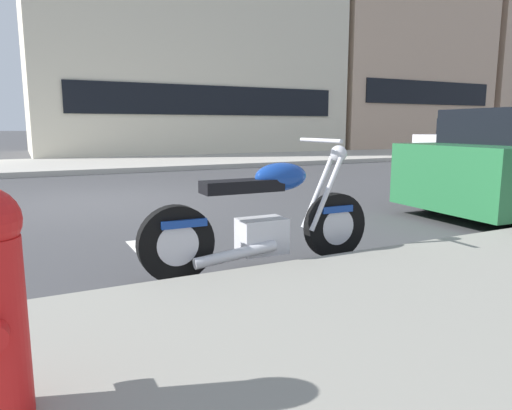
# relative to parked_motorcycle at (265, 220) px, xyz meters

# --- Properties ---
(ground_plane) EXTENTS (260.00, 260.00, 0.00)m
(ground_plane) POSITION_rel_parked_motorcycle_xyz_m (-0.82, 4.31, -0.42)
(ground_plane) COLOR #3D3D3F
(sidewalk_far_curb) EXTENTS (120.00, 5.00, 0.14)m
(sidewalk_far_curb) POSITION_rel_parked_motorcycle_xyz_m (11.18, 11.34, -0.35)
(sidewalk_far_curb) COLOR #ADA89E
(sidewalk_far_curb) RESTS_ON ground
(parking_stall_stripe) EXTENTS (0.12, 2.20, 0.01)m
(parking_stall_stripe) POSITION_rel_parked_motorcycle_xyz_m (-0.82, 0.39, -0.42)
(parking_stall_stripe) COLOR silver
(parking_stall_stripe) RESTS_ON ground
(parked_motorcycle) EXTENTS (2.10, 0.62, 1.10)m
(parked_motorcycle) POSITION_rel_parked_motorcycle_xyz_m (0.00, 0.00, 0.00)
(parked_motorcycle) COLOR black
(parked_motorcycle) RESTS_ON ground
(car_opposite_curb) EXTENTS (4.74, 2.07, 1.49)m
(car_opposite_curb) POSITION_rel_parked_motorcycle_xyz_m (12.76, 7.96, 0.28)
(car_opposite_curb) COLOR silver
(car_opposite_curb) RESTS_ON ground
(townhouse_mid_block) EXTENTS (12.69, 9.34, 9.89)m
(townhouse_mid_block) POSITION_rel_parked_motorcycle_xyz_m (4.92, 18.27, 4.52)
(townhouse_mid_block) COLOR beige
(townhouse_mid_block) RESTS_ON ground
(townhouse_behind_pole) EXTENTS (9.45, 10.23, 12.75)m
(townhouse_behind_pole) POSITION_rel_parked_motorcycle_xyz_m (16.29, 18.72, 5.96)
(townhouse_behind_pole) COLOR tan
(townhouse_behind_pole) RESTS_ON ground
(townhouse_near_left) EXTENTS (12.96, 8.21, 9.59)m
(townhouse_near_left) POSITION_rel_parked_motorcycle_xyz_m (28.00, 17.71, 4.37)
(townhouse_near_left) COLOR tan
(townhouse_near_left) RESTS_ON ground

